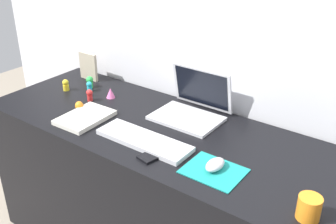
# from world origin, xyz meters

# --- Properties ---
(back_wall) EXTENTS (2.97, 0.05, 1.45)m
(back_wall) POSITION_xyz_m (0.00, 0.35, 0.72)
(back_wall) COLOR silver
(back_wall) RESTS_ON ground_plane
(desk) EXTENTS (1.77, 0.62, 0.74)m
(desk) POSITION_xyz_m (0.00, 0.00, 0.37)
(desk) COLOR black
(desk) RESTS_ON ground_plane
(laptop) EXTENTS (0.30, 0.26, 0.21)m
(laptop) POSITION_xyz_m (0.01, 0.19, 0.79)
(laptop) COLOR silver
(laptop) RESTS_ON desk
(keyboard) EXTENTS (0.41, 0.13, 0.02)m
(keyboard) POSITION_xyz_m (-0.02, -0.13, 0.75)
(keyboard) COLOR silver
(keyboard) RESTS_ON desk
(mousepad) EXTENTS (0.21, 0.17, 0.00)m
(mousepad) POSITION_xyz_m (0.31, -0.14, 0.74)
(mousepad) COLOR teal
(mousepad) RESTS_ON desk
(mouse) EXTENTS (0.06, 0.10, 0.03)m
(mouse) POSITION_xyz_m (0.31, -0.13, 0.76)
(mouse) COLOR silver
(mouse) RESTS_ON mousepad
(cell_phone) EXTENTS (0.09, 0.14, 0.01)m
(cell_phone) POSITION_xyz_m (0.07, -0.18, 0.74)
(cell_phone) COLOR black
(cell_phone) RESTS_ON desk
(notebook_pad) EXTENTS (0.18, 0.24, 0.02)m
(notebook_pad) POSITION_xyz_m (-0.36, -0.13, 0.75)
(notebook_pad) COLOR silver
(notebook_pad) RESTS_ON desk
(picture_frame) EXTENTS (0.12, 0.02, 0.15)m
(picture_frame) POSITION_xyz_m (-0.70, 0.22, 0.81)
(picture_frame) COLOR #B2A58C
(picture_frame) RESTS_ON desk
(coffee_mug) EXTENTS (0.07, 0.07, 0.08)m
(coffee_mug) POSITION_xyz_m (0.66, -0.19, 0.78)
(coffee_mug) COLOR orange
(coffee_mug) RESTS_ON desk
(toy_figurine_pink) EXTENTS (0.04, 0.04, 0.05)m
(toy_figurine_pink) POSITION_xyz_m (-0.43, 0.11, 0.76)
(toy_figurine_pink) COLOR pink
(toy_figurine_pink) RESTS_ON desk
(toy_figurine_cyan) EXTENTS (0.03, 0.03, 0.05)m
(toy_figurine_cyan) POSITION_xyz_m (-0.57, 0.10, 0.77)
(toy_figurine_cyan) COLOR #28B7CC
(toy_figurine_cyan) RESTS_ON desk
(toy_figurine_orange) EXTENTS (0.04, 0.04, 0.04)m
(toy_figurine_orange) POSITION_xyz_m (-0.45, -0.08, 0.76)
(toy_figurine_orange) COLOR orange
(toy_figurine_orange) RESTS_ON desk
(toy_figurine_green) EXTENTS (0.04, 0.04, 0.06)m
(toy_figurine_green) POSITION_xyz_m (-0.61, 0.14, 0.77)
(toy_figurine_green) COLOR green
(toy_figurine_green) RESTS_ON desk
(toy_figurine_red) EXTENTS (0.03, 0.03, 0.06)m
(toy_figurine_red) POSITION_xyz_m (-0.49, 0.02, 0.77)
(toy_figurine_red) COLOR red
(toy_figurine_red) RESTS_ON desk
(toy_figurine_yellow) EXTENTS (0.03, 0.03, 0.06)m
(toy_figurine_yellow) POSITION_xyz_m (-0.68, 0.04, 0.77)
(toy_figurine_yellow) COLOR yellow
(toy_figurine_yellow) RESTS_ON desk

